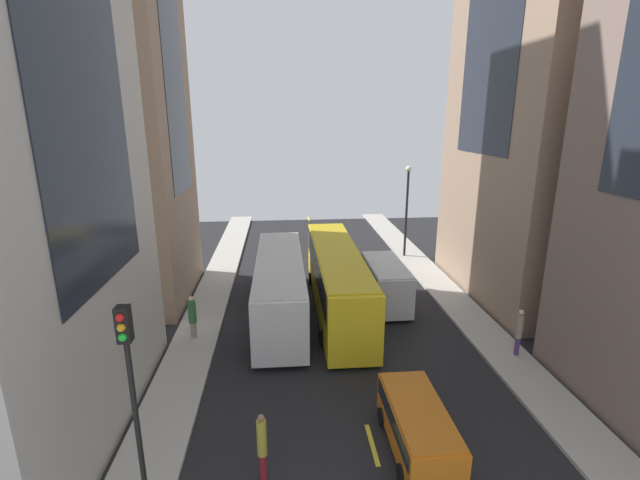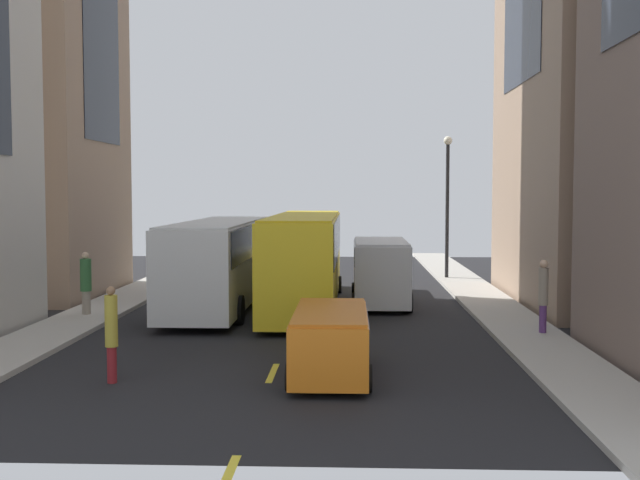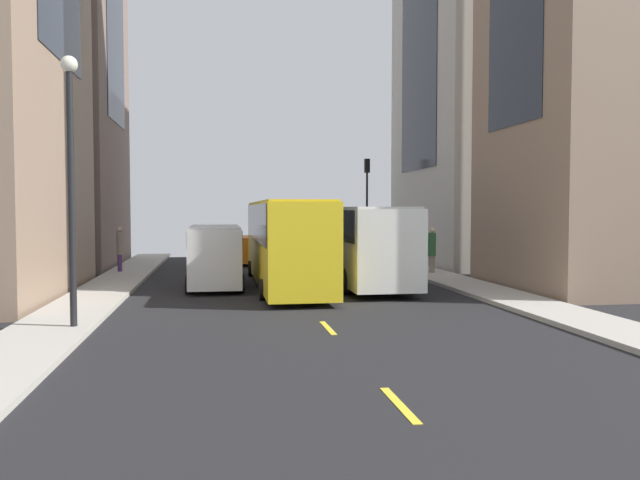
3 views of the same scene
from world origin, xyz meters
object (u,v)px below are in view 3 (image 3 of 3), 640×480
at_px(city_bus_white, 357,238).
at_px(traffic_light_near_corner, 367,189).
at_px(delivery_van_white, 215,252).
at_px(pedestrian_walking_far, 120,247).
at_px(car_orange_0, 244,248).
at_px(pedestrian_waiting_curb, 432,249).
at_px(pedestrian_crossing_near, 325,242).
at_px(streetcar_yellow, 285,236).

xyz_separation_m(city_bus_white, traffic_light_near_corner, (-3.56, -13.19, 2.55)).
height_order(delivery_van_white, pedestrian_walking_far, delivery_van_white).
height_order(city_bus_white, car_orange_0, city_bus_white).
bearing_deg(pedestrian_walking_far, pedestrian_waiting_curb, 3.64).
bearing_deg(city_bus_white, pedestrian_waiting_curb, -149.66).
height_order(pedestrian_crossing_near, pedestrian_walking_far, pedestrian_walking_far).
xyz_separation_m(pedestrian_waiting_curb, pedestrian_crossing_near, (3.78, -9.15, -0.09)).
distance_m(streetcar_yellow, traffic_light_near_corner, 15.53).
height_order(streetcar_yellow, delivery_van_white, streetcar_yellow).
bearing_deg(streetcar_yellow, city_bus_white, -170.51).
bearing_deg(pedestrian_walking_far, traffic_light_near_corner, 42.61).
distance_m(city_bus_white, pedestrian_walking_far, 12.27).
distance_m(streetcar_yellow, pedestrian_crossing_near, 12.85).
height_order(pedestrian_walking_far, traffic_light_near_corner, traffic_light_near_corner).
xyz_separation_m(delivery_van_white, pedestrian_crossing_near, (-6.75, -12.59, -0.29)).
distance_m(streetcar_yellow, car_orange_0, 11.59).
bearing_deg(pedestrian_waiting_curb, car_orange_0, -76.76).
xyz_separation_m(car_orange_0, pedestrian_waiting_curb, (-8.88, 8.37, 0.35)).
distance_m(delivery_van_white, pedestrian_crossing_near, 14.29).
bearing_deg(pedestrian_walking_far, delivery_van_white, -38.90).
bearing_deg(streetcar_yellow, pedestrian_crossing_near, -107.35).
bearing_deg(streetcar_yellow, pedestrian_walking_far, -38.51).
distance_m(city_bus_white, pedestrian_crossing_near, 11.73).
distance_m(pedestrian_waiting_curb, pedestrian_crossing_near, 9.90).
bearing_deg(streetcar_yellow, traffic_light_near_corner, -116.43).
xyz_separation_m(streetcar_yellow, car_orange_0, (1.28, -11.46, -1.16)).
height_order(pedestrian_waiting_curb, traffic_light_near_corner, traffic_light_near_corner).
relative_size(city_bus_white, pedestrian_crossing_near, 5.17).
bearing_deg(city_bus_white, pedestrian_crossing_near, -92.73).
bearing_deg(pedestrian_crossing_near, traffic_light_near_corner, -104.65).
bearing_deg(pedestrian_crossing_near, car_orange_0, 57.52).
height_order(pedestrian_crossing_near, traffic_light_near_corner, traffic_light_near_corner).
height_order(delivery_van_white, pedestrian_crossing_near, delivery_van_white).
xyz_separation_m(car_orange_0, pedestrian_walking_far, (6.39, 5.36, 0.41)).
bearing_deg(pedestrian_waiting_curb, delivery_van_white, -15.35).
relative_size(delivery_van_white, car_orange_0, 1.21).
distance_m(car_orange_0, traffic_light_near_corner, 9.16).
bearing_deg(pedestrian_walking_far, pedestrian_crossing_near, 42.94).
bearing_deg(pedestrian_crossing_near, delivery_van_white, 110.62).
relative_size(streetcar_yellow, pedestrian_walking_far, 5.93).
relative_size(delivery_van_white, pedestrian_walking_far, 2.35).
bearing_deg(delivery_van_white, city_bus_white, -171.73).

